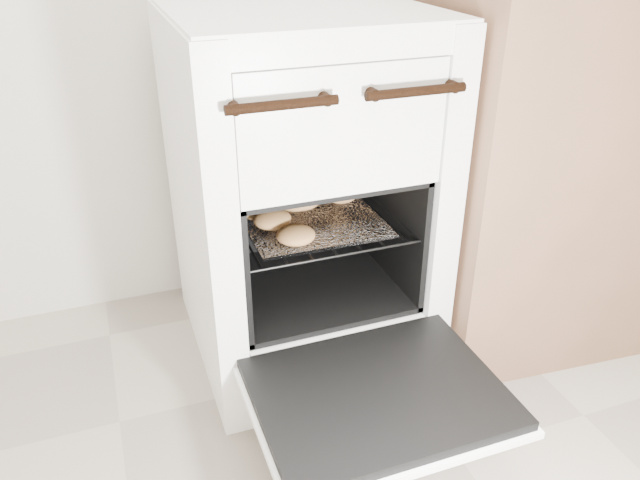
% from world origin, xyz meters
% --- Properties ---
extents(stove, '(0.55, 0.61, 0.84)m').
position_xyz_m(stove, '(0.16, 1.20, 0.41)').
color(stove, white).
rests_on(stove, ground).
extents(oven_door, '(0.49, 0.38, 0.03)m').
position_xyz_m(oven_door, '(0.16, 0.73, 0.18)').
color(oven_door, black).
rests_on(oven_door, stove).
extents(oven_rack, '(0.40, 0.38, 0.01)m').
position_xyz_m(oven_rack, '(0.16, 1.13, 0.38)').
color(oven_rack, black).
rests_on(oven_rack, stove).
extents(foil_sheet, '(0.31, 0.27, 0.01)m').
position_xyz_m(foil_sheet, '(0.16, 1.12, 0.39)').
color(foil_sheet, white).
rests_on(foil_sheet, oven_rack).
extents(baked_rolls, '(0.33, 0.28, 0.04)m').
position_xyz_m(baked_rolls, '(0.13, 1.15, 0.41)').
color(baked_rolls, tan).
rests_on(baked_rolls, foil_sheet).
extents(counter, '(0.96, 0.68, 0.92)m').
position_xyz_m(counter, '(0.92, 1.13, 0.46)').
color(counter, brown).
rests_on(counter, ground).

